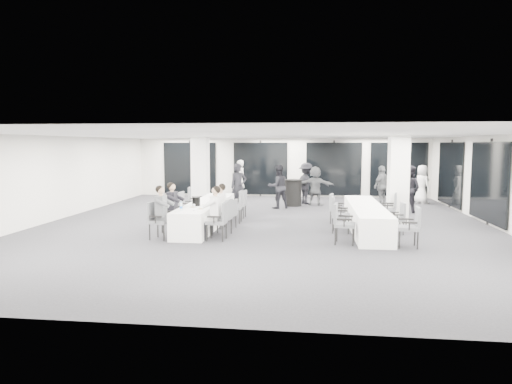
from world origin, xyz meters
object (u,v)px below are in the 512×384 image
(chair_side_left_near, at_px, (341,221))
(chair_side_left_far, at_px, (335,207))
(chair_main_left_near, at_px, (158,218))
(standing_guest_g, at_px, (240,176))
(chair_side_right_near, at_px, (411,224))
(chair_main_left_mid, at_px, (176,210))
(ice_bucket_far, at_px, (216,193))
(chair_main_left_fourth, at_px, (185,205))
(chair_main_left_far, at_px, (194,200))
(cocktail_table, at_px, (293,193))
(standing_guest_d, at_px, (382,184))
(chair_main_right_far, at_px, (241,202))
(banquet_table_main, at_px, (206,214))
(standing_guest_h, at_px, (409,186))
(chair_main_right_mid, at_px, (230,212))
(chair_side_left_mid, at_px, (338,212))
(banquet_table_side, at_px, (366,218))
(chair_main_left_second, at_px, (169,213))
(standing_guest_b, at_px, (278,184))
(chair_main_right_fourth, at_px, (236,205))
(chair_main_right_near, at_px, (220,218))
(standing_guest_c, at_px, (306,181))
(standing_guest_e, at_px, (422,182))
(ice_bucket_near, at_px, (196,201))
(chair_main_right_second, at_px, (225,215))
(chair_side_right_far, at_px, (390,207))
(standing_guest_a, at_px, (238,184))

(chair_side_left_near, bearing_deg, chair_side_left_far, -171.77)
(chair_main_left_near, xyz_separation_m, standing_guest_g, (0.73, 9.51, 0.44))
(chair_side_left_near, bearing_deg, chair_side_right_near, 91.15)
(chair_main_left_mid, height_order, ice_bucket_far, ice_bucket_far)
(chair_main_left_fourth, height_order, chair_main_left_far, chair_main_left_far)
(cocktail_table, relative_size, standing_guest_d, 0.57)
(chair_main_right_far, xyz_separation_m, standing_guest_g, (-0.94, 5.74, 0.47))
(banquet_table_main, distance_m, cocktail_table, 5.54)
(ice_bucket_far, bearing_deg, chair_side_left_far, -6.54)
(banquet_table_main, distance_m, standing_guest_h, 7.81)
(chair_main_right_mid, height_order, chair_side_left_mid, chair_side_left_mid)
(chair_main_right_mid, distance_m, chair_main_right_far, 2.05)
(chair_main_left_near, bearing_deg, chair_side_left_near, 101.02)
(banquet_table_side, distance_m, chair_side_right_near, 2.30)
(chair_main_left_second, height_order, standing_guest_b, standing_guest_b)
(chair_main_right_fourth, bearing_deg, chair_side_left_near, -132.47)
(cocktail_table, relative_size, chair_main_right_near, 1.07)
(standing_guest_c, relative_size, standing_guest_h, 1.00)
(chair_main_left_near, bearing_deg, standing_guest_e, 145.14)
(standing_guest_c, xyz_separation_m, standing_guest_h, (3.83, -1.91, -0.00))
(chair_side_left_mid, distance_m, ice_bucket_near, 4.09)
(chair_main_left_far, distance_m, chair_main_right_mid, 2.67)
(chair_main_left_fourth, bearing_deg, standing_guest_e, 125.69)
(chair_side_left_mid, xyz_separation_m, chair_side_right_near, (1.68, -1.73, -0.01))
(standing_guest_e, bearing_deg, chair_main_right_second, 112.13)
(standing_guest_e, bearing_deg, chair_main_left_near, 108.71)
(chair_main_right_far, bearing_deg, chair_main_left_fourth, 124.63)
(chair_side_left_far, bearing_deg, standing_guest_b, -135.01)
(chair_main_left_second, bearing_deg, chair_side_left_near, 85.28)
(chair_side_right_near, bearing_deg, standing_guest_d, 0.33)
(chair_main_right_near, bearing_deg, chair_main_right_fourth, 2.61)
(standing_guest_g, distance_m, ice_bucket_near, 8.36)
(chair_main_right_fourth, bearing_deg, ice_bucket_far, 46.61)
(banquet_table_side, xyz_separation_m, standing_guest_c, (-1.81, 5.79, 0.61))
(banquet_table_side, xyz_separation_m, chair_side_right_far, (0.84, 0.87, 0.21))
(chair_main_left_second, distance_m, ice_bucket_near, 0.85)
(chair_main_right_fourth, distance_m, chair_side_left_near, 4.19)
(chair_main_right_mid, bearing_deg, chair_main_right_near, -168.76)
(standing_guest_e, distance_m, ice_bucket_far, 9.35)
(cocktail_table, height_order, chair_main_right_near, cocktail_table)
(chair_main_left_mid, bearing_deg, ice_bucket_near, 63.54)
(chair_main_right_far, xyz_separation_m, ice_bucket_far, (-0.81, -0.28, 0.34))
(chair_main_right_second, relative_size, chair_main_right_far, 1.05)
(chair_main_left_second, relative_size, chair_main_right_near, 0.97)
(chair_main_right_second, xyz_separation_m, ice_bucket_far, (-0.81, 2.74, 0.32))
(banquet_table_main, relative_size, chair_main_right_near, 4.93)
(standing_guest_a, relative_size, standing_guest_e, 1.10)
(chair_main_right_second, xyz_separation_m, chair_main_right_far, (-0.00, 3.02, -0.03))
(standing_guest_c, height_order, standing_guest_g, standing_guest_g)
(chair_main_left_far, xyz_separation_m, standing_guest_d, (6.90, 3.32, 0.36))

